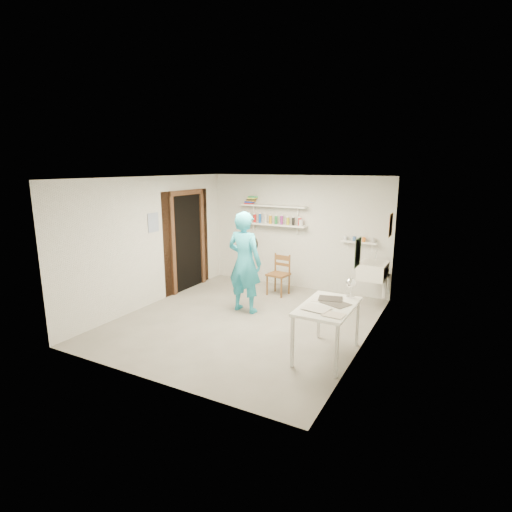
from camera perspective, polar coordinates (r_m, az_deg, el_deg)
The scene contains 27 objects.
floor at distance 6.93m, azimuth -1.58°, elevation -9.24°, with size 4.00×4.50×0.02m, color slate.
ceiling at distance 6.43m, azimuth -1.71°, elevation 11.20°, with size 4.00×4.50×0.02m, color silver.
wall_back at distance 8.57m, azimuth 5.86°, elevation 3.40°, with size 4.00×0.02×2.40m, color silver.
wall_front at distance 4.80m, azimuth -15.14°, elevation -4.44°, with size 4.00×0.02×2.40m, color silver.
wall_left at distance 7.75m, azimuth -14.68°, elevation 2.05°, with size 0.02×4.50×2.40m, color silver.
wall_right at distance 5.87m, azimuth 15.69°, elevation -1.37°, with size 0.02×4.50×2.40m, color silver.
doorway_recess at distance 8.56m, azimuth -9.77°, elevation 1.90°, with size 0.02×0.90×2.00m, color black.
corridor_box at distance 9.00m, azimuth -13.37°, elevation 2.59°, with size 1.40×1.50×2.10m, color brown.
door_lintel at distance 8.41m, azimuth -9.93°, elevation 8.93°, with size 0.06×1.05×0.10m, color brown.
door_jamb_near at distance 8.16m, azimuth -11.80°, elevation 1.30°, with size 0.06×0.10×2.00m, color brown.
door_jamb_far at distance 8.94m, azimuth -7.71°, elevation 2.43°, with size 0.06×0.10×2.00m, color brown.
shelf_lower at distance 8.63m, azimuth 2.48°, elevation 4.53°, with size 1.50×0.22×0.03m, color white.
shelf_upper at distance 8.58m, azimuth 2.50°, elevation 7.17°, with size 1.50×0.22×0.03m, color white.
ledge_shelf at distance 8.10m, azimuth 14.48°, elevation 1.93°, with size 0.70×0.14×0.03m, color white.
poster_left at distance 7.71m, azimuth -14.46°, elevation 4.65°, with size 0.01×0.28×0.36m, color #334C7F.
poster_right_a at distance 7.55m, azimuth 18.70°, elevation 4.21°, with size 0.01×0.34×0.42m, color #995933.
poster_right_b at distance 5.28m, azimuth 14.34°, elevation 0.52°, with size 0.01×0.30×0.38m, color #3F724C.
belfast_sink at distance 7.65m, azimuth 16.37°, elevation -2.02°, with size 0.48×0.60×0.30m, color white.
man at distance 7.09m, azimuth -1.64°, elevation -0.90°, with size 0.66×0.44×1.82m, color #26A3C2.
wall_clock at distance 7.22m, azimuth -0.89°, elevation 1.81°, with size 0.33×0.33×0.04m, color beige.
wooden_chair at distance 8.14m, azimuth 3.20°, elevation -2.66°, with size 0.40×0.38×0.85m, color brown.
work_table at distance 5.66m, azimuth 10.10°, elevation -10.46°, with size 0.67×1.12×0.74m, color white.
desk_lamp at distance 5.82m, azimuth 13.42°, elevation -3.76°, with size 0.14×0.14×0.14m, color white.
spray_cans at distance 8.62m, azimuth 2.48°, elevation 5.19°, with size 1.32×0.06×0.17m.
book_stack at distance 8.83m, azimuth -0.74°, elevation 7.98°, with size 0.28×0.14×0.17m.
ledge_pots at distance 8.09m, azimuth 14.51°, elevation 2.35°, with size 0.48×0.07×0.09m.
papers at distance 5.52m, azimuth 10.25°, elevation -6.81°, with size 0.30×0.22×0.02m.
Camera 1 is at (3.18, -5.58, 2.58)m, focal length 28.00 mm.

